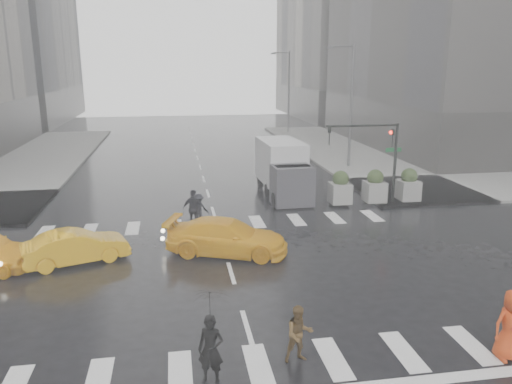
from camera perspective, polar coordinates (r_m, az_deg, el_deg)
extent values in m
plane|color=black|center=(18.88, -2.86, -9.22)|extent=(120.00, 120.00, 0.00)
cube|color=slate|center=(41.46, 21.86, 2.95)|extent=(35.00, 35.00, 0.15)
cube|color=#292724|center=(54.21, 25.58, 7.32)|extent=(26.05, 26.05, 4.40)
cube|color=#292724|center=(79.64, 13.60, 10.14)|extent=(26.05, 26.05, 4.40)
cylinder|color=black|center=(28.38, 15.59, 3.08)|extent=(0.16, 0.16, 4.50)
cylinder|color=black|center=(27.27, 12.04, 7.43)|extent=(4.00, 0.12, 0.12)
imported|color=black|center=(28.04, 15.32, 5.98)|extent=(0.16, 0.20, 1.00)
imported|color=black|center=(26.73, 8.37, 6.37)|extent=(0.16, 0.20, 1.00)
sphere|color=#FF190C|center=(27.96, 15.17, 6.58)|extent=(0.20, 0.20, 0.20)
cube|color=#0C5824|center=(28.52, 15.43, 4.68)|extent=(0.90, 0.03, 0.22)
cylinder|color=#59595B|center=(37.62, 10.79, 9.48)|extent=(0.20, 0.20, 9.00)
cylinder|color=#59595B|center=(37.22, 9.76, 16.10)|extent=(1.80, 0.12, 0.12)
cube|color=#59595B|center=(36.93, 8.38, 16.02)|extent=(0.50, 0.22, 0.15)
cylinder|color=#59595B|center=(56.77, 3.76, 11.27)|extent=(0.20, 0.20, 9.00)
cylinder|color=#59595B|center=(56.51, 2.91, 15.63)|extent=(1.80, 0.12, 0.12)
cube|color=#59595B|center=(56.32, 1.98, 15.54)|extent=(0.50, 0.22, 0.15)
cube|color=slate|center=(27.78, 9.58, -0.10)|extent=(1.10, 1.10, 1.10)
sphere|color=#1E2F15|center=(27.59, 9.65, 1.50)|extent=(0.90, 0.90, 0.90)
cube|color=slate|center=(28.49, 13.38, 0.06)|extent=(1.10, 1.10, 1.10)
sphere|color=#1E2F15|center=(28.30, 13.48, 1.63)|extent=(0.90, 0.90, 0.90)
cube|color=slate|center=(29.31, 16.99, 0.22)|extent=(1.10, 1.10, 1.10)
sphere|color=#1E2F15|center=(29.14, 17.11, 1.75)|extent=(0.90, 0.90, 0.90)
imported|color=black|center=(12.66, -5.19, -17.49)|extent=(0.75, 0.61, 1.76)
imported|color=black|center=(12.11, -5.31, -13.02)|extent=(1.23, 1.24, 0.88)
imported|color=#4E381B|center=(13.47, 4.96, -15.86)|extent=(0.80, 0.65, 1.56)
imported|color=#C6380E|center=(14.99, 27.13, -13.38)|extent=(0.98, 0.66, 1.94)
imported|color=black|center=(23.68, -7.11, -1.97)|extent=(1.26, 1.02, 1.86)
imported|color=black|center=(24.43, -6.54, -1.90)|extent=(1.05, 0.72, 1.48)
imported|color=#FFB20D|center=(20.77, -19.90, -5.92)|extent=(4.21, 2.63, 1.31)
imported|color=#FFB20D|center=(20.47, -3.33, -5.14)|extent=(4.81, 3.36, 1.44)
cube|color=silver|center=(29.92, 2.83, 3.50)|extent=(2.24, 4.30, 2.52)
cube|color=#343338|center=(27.23, 4.15, 0.78)|extent=(2.15, 1.68, 2.15)
cube|color=black|center=(27.09, 4.17, 2.13)|extent=(1.87, 0.84, 0.84)
cylinder|color=black|center=(27.03, 2.19, -0.93)|extent=(0.26, 0.84, 0.84)
cylinder|color=black|center=(27.49, 6.20, -0.74)|extent=(0.26, 0.84, 0.84)
cylinder|color=black|center=(28.98, 1.37, 0.13)|extent=(0.26, 0.84, 0.84)
cylinder|color=black|center=(29.40, 5.13, 0.29)|extent=(0.26, 0.84, 0.84)
cylinder|color=black|center=(31.48, 0.48, 1.29)|extent=(0.26, 0.84, 0.84)
cylinder|color=black|center=(31.87, 3.95, 1.41)|extent=(0.26, 0.84, 0.84)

